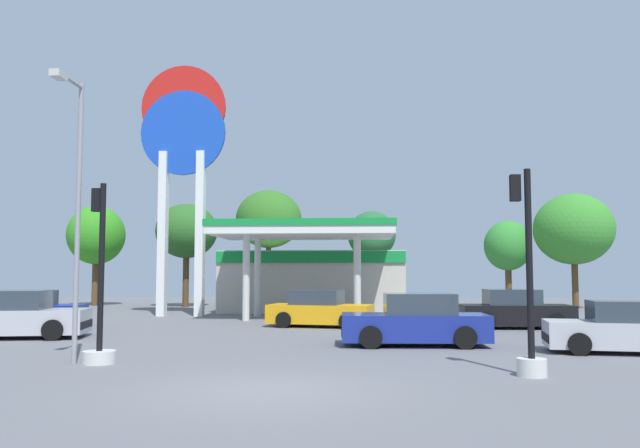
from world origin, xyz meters
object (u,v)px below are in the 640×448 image
at_px(corner_streetlamp, 75,192).
at_px(tree_3, 372,236).
at_px(tree_1, 187,231).
at_px(tree_2, 269,219).
at_px(station_pole_sign, 183,154).
at_px(car_1, 31,310).
at_px(tree_0, 96,235).
at_px(tree_4, 508,246).
at_px(tree_5, 574,229).
at_px(car_4, 415,322).
at_px(car_5, 320,310).
at_px(car_2, 515,311).
at_px(traffic_signal_1, 100,314).
at_px(car_3, 622,329).
at_px(traffic_signal_0, 529,310).
at_px(car_0, 17,317).

bearing_deg(corner_streetlamp, tree_3, 74.83).
distance_m(tree_1, tree_2, 5.27).
distance_m(station_pole_sign, car_1, 10.80).
distance_m(station_pole_sign, corner_streetlamp, 17.62).
xyz_separation_m(tree_0, tree_4, (26.77, 0.28, -0.77)).
bearing_deg(tree_5, station_pole_sign, -159.38).
bearing_deg(tree_1, tree_3, 7.84).
bearing_deg(tree_5, car_4, -118.57).
bearing_deg(corner_streetlamp, tree_4, 59.37).
relative_size(car_5, tree_4, 0.80).
xyz_separation_m(car_2, traffic_signal_1, (-12.17, -10.63, 0.49)).
bearing_deg(car_2, car_1, -178.38).
relative_size(station_pole_sign, tree_3, 2.07).
height_order(car_3, tree_2, tree_2).
xyz_separation_m(station_pole_sign, tree_5, (21.80, 8.20, -3.35)).
bearing_deg(tree_4, car_5, -124.52).
xyz_separation_m(tree_1, tree_4, (20.37, 1.47, -0.93)).
height_order(car_4, tree_5, tree_5).
relative_size(car_3, corner_streetlamp, 0.61).
relative_size(car_1, traffic_signal_1, 0.99).
distance_m(car_3, traffic_signal_0, 5.45).
distance_m(car_3, tree_0, 34.21).
distance_m(car_0, car_1, 4.87).
xyz_separation_m(car_1, tree_4, (22.45, 16.58, 3.18)).
height_order(station_pole_sign, car_1, station_pole_sign).
bearing_deg(car_3, car_1, 160.40).
xyz_separation_m(car_0, car_1, (-1.89, 4.49, -0.05)).
xyz_separation_m(tree_1, tree_2, (5.20, 0.39, 0.77)).
height_order(car_3, car_4, car_4).
xyz_separation_m(station_pole_sign, traffic_signal_1, (2.81, -16.67, -6.96)).
relative_size(car_0, car_4, 1.07).
bearing_deg(tree_1, car_5, -56.65).
bearing_deg(tree_3, station_pole_sign, -133.51).
bearing_deg(car_4, tree_5, 61.43).
bearing_deg(tree_5, tree_2, 177.81).
xyz_separation_m(station_pole_sign, tree_0, (-8.51, 9.72, -3.52)).
bearing_deg(car_1, traffic_signal_1, -55.23).
xyz_separation_m(car_0, traffic_signal_1, (5.12, -5.60, 0.46)).
relative_size(tree_0, corner_streetlamp, 0.97).
bearing_deg(tree_4, tree_2, -175.90).
bearing_deg(tree_0, car_2, -33.85).
height_order(car_5, tree_1, tree_1).
height_order(car_4, tree_0, tree_0).
bearing_deg(traffic_signal_0, tree_0, 127.33).
height_order(tree_3, corner_streetlamp, corner_streetlamp).
xyz_separation_m(car_2, traffic_signal_0, (-2.42, -11.87, 0.69)).
xyz_separation_m(tree_1, corner_streetlamp, (4.38, -25.53, -0.70)).
height_order(traffic_signal_0, tree_1, tree_1).
bearing_deg(station_pole_sign, tree_2, 70.92).
bearing_deg(tree_3, corner_streetlamp, -105.17).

